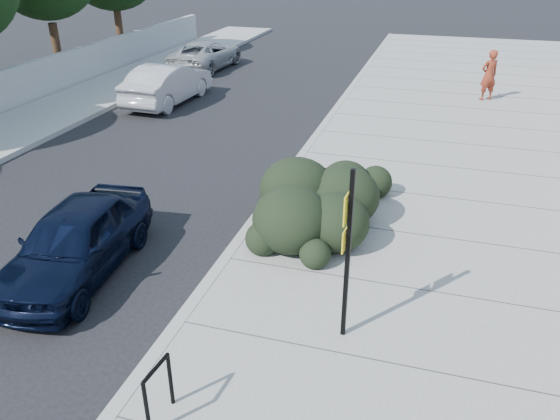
{
  "coord_description": "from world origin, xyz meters",
  "views": [
    {
      "loc": [
        3.56,
        -6.23,
        5.65
      ],
      "look_at": [
        0.91,
        2.63,
        1.0
      ],
      "focal_mm": 35.0,
      "sensor_mm": 36.0,
      "label": 1
    }
  ],
  "objects_px": {
    "wagon_silver": "(168,84)",
    "suv_silver": "(206,55)",
    "bike_rack": "(158,387)",
    "pedestrian": "(489,75)",
    "sign_post": "(347,247)",
    "sedan_navy": "(75,241)"
  },
  "relations": [
    {
      "from": "wagon_silver",
      "to": "suv_silver",
      "type": "distance_m",
      "value": 6.11
    },
    {
      "from": "wagon_silver",
      "to": "suv_silver",
      "type": "xyz_separation_m",
      "value": [
        -1.09,
        6.01,
        -0.09
      ]
    },
    {
      "from": "bike_rack",
      "to": "pedestrian",
      "type": "distance_m",
      "value": 17.77
    },
    {
      "from": "sign_post",
      "to": "sedan_navy",
      "type": "height_order",
      "value": "sign_post"
    },
    {
      "from": "sedan_navy",
      "to": "pedestrian",
      "type": "relative_size",
      "value": 2.15
    },
    {
      "from": "sign_post",
      "to": "wagon_silver",
      "type": "height_order",
      "value": "sign_post"
    },
    {
      "from": "bike_rack",
      "to": "wagon_silver",
      "type": "height_order",
      "value": "wagon_silver"
    },
    {
      "from": "pedestrian",
      "to": "suv_silver",
      "type": "bearing_deg",
      "value": -44.39
    },
    {
      "from": "bike_rack",
      "to": "sedan_navy",
      "type": "relative_size",
      "value": 0.21
    },
    {
      "from": "sign_post",
      "to": "suv_silver",
      "type": "xyz_separation_m",
      "value": [
        -9.93,
        17.58,
        -1.06
      ]
    },
    {
      "from": "sign_post",
      "to": "sedan_navy",
      "type": "relative_size",
      "value": 0.7
    },
    {
      "from": "sign_post",
      "to": "sedan_navy",
      "type": "bearing_deg",
      "value": 179.22
    },
    {
      "from": "wagon_silver",
      "to": "pedestrian",
      "type": "bearing_deg",
      "value": -161.3
    },
    {
      "from": "sign_post",
      "to": "bike_rack",
      "type": "bearing_deg",
      "value": -124.51
    },
    {
      "from": "sedan_navy",
      "to": "suv_silver",
      "type": "distance_m",
      "value": 17.74
    },
    {
      "from": "bike_rack",
      "to": "wagon_silver",
      "type": "distance_m",
      "value": 15.5
    },
    {
      "from": "sign_post",
      "to": "suv_silver",
      "type": "distance_m",
      "value": 20.22
    },
    {
      "from": "bike_rack",
      "to": "sign_post",
      "type": "bearing_deg",
      "value": 55.8
    },
    {
      "from": "wagon_silver",
      "to": "sedan_navy",
      "type": "bearing_deg",
      "value": 111.38
    },
    {
      "from": "sedan_navy",
      "to": "wagon_silver",
      "type": "height_order",
      "value": "wagon_silver"
    },
    {
      "from": "bike_rack",
      "to": "sign_post",
      "type": "xyz_separation_m",
      "value": [
        1.89,
        2.28,
        1.04
      ]
    },
    {
      "from": "sign_post",
      "to": "sedan_navy",
      "type": "distance_m",
      "value": 5.19
    }
  ]
}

